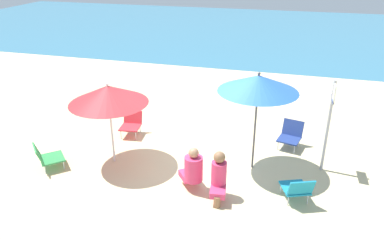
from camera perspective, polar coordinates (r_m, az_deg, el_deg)
ground_plane at (r=8.38m, az=-1.24°, el=-5.84°), size 40.00×40.00×0.00m
sea_water at (r=22.33m, az=10.07°, el=13.16°), size 40.00×16.00×0.01m
umbrella_red at (r=7.80m, az=-12.51°, el=3.78°), size 1.62×1.62×1.80m
umbrella_blue at (r=7.39m, az=9.95°, el=5.43°), size 1.58×1.58×2.09m
beach_chair_a at (r=7.17m, az=15.56°, el=-9.86°), size 0.64×0.70×0.57m
beach_chair_b at (r=9.44m, az=-9.12°, el=-0.47°), size 0.53×0.61×0.56m
beach_chair_c at (r=8.46m, az=-21.07°, el=-5.14°), size 0.74×0.74×0.55m
beach_chair_d at (r=9.04m, az=14.63°, el=-2.12°), size 0.60×0.67×0.60m
person_a at (r=7.18m, az=0.10°, el=-7.36°), size 0.53×0.56×0.91m
person_b at (r=6.95m, az=4.04°, el=-8.44°), size 0.33×0.54×0.93m
warning_sign at (r=7.88m, az=20.07°, el=0.91°), size 0.06×0.48×1.96m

